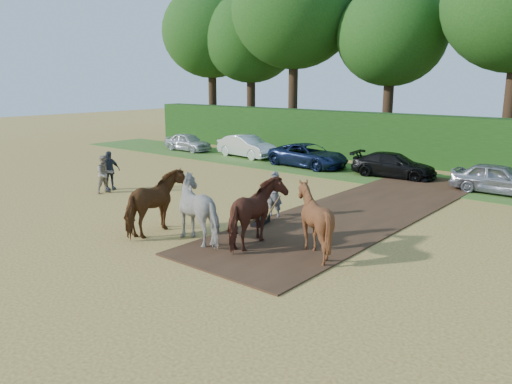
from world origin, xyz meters
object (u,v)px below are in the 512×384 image
object	(u,v)px
spectator_near	(105,174)
plough_team	(232,211)
spectator_far	(109,171)
parked_cars	(403,166)

from	to	relation	value
spectator_near	plough_team	size ratio (longest dim) A/B	0.25
spectator_far	plough_team	size ratio (longest dim) A/B	0.26
spectator_near	parked_cars	world-z (taller)	spectator_near
spectator_near	parked_cars	xyz separation A→B (m)	(8.91, 11.76, -0.19)
spectator_near	parked_cars	size ratio (longest dim) A/B	0.05
spectator_near	plough_team	bearing A→B (deg)	-90.71
spectator_far	parked_cars	distance (m)	14.63
spectator_near	spectator_far	xyz separation A→B (m)	(-0.46, 0.53, 0.05)
spectator_near	spectator_far	size ratio (longest dim) A/B	0.95
spectator_near	plough_team	world-z (taller)	plough_team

